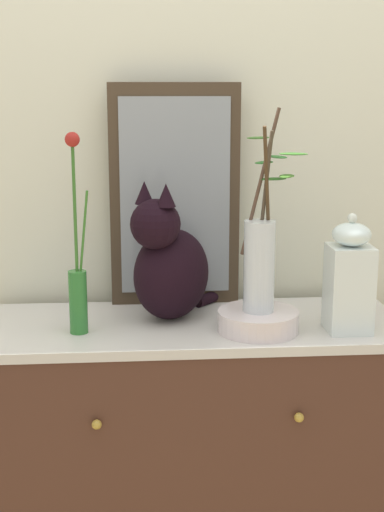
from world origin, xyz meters
name	(u,v)px	position (x,y,z in m)	size (l,w,h in m)	color
wall_back	(184,131)	(0.00, 0.28, 1.30)	(4.40, 0.08, 2.60)	silver
sideboard	(192,462)	(0.00, 0.00, 0.41)	(1.11, 0.43, 0.82)	#482B1F
mirror_leaning	(175,196)	(-0.03, 0.19, 1.13)	(0.36, 0.03, 0.62)	#413222
cat_sitting	(169,264)	(-0.06, 0.03, 0.97)	(0.36, 0.38, 0.37)	black
vase_slim_green	(77,279)	(-0.29, -0.06, 0.96)	(0.06, 0.05, 0.50)	#2D752F
bowl_porcelain	(258,321)	(0.16, -0.08, 0.84)	(0.21, 0.21, 0.05)	silver
vase_glass_clear	(260,257)	(0.16, -0.08, 1.01)	(0.16, 0.17, 0.51)	silver
jar_lidded_porcelain	(349,279)	(0.39, -0.10, 0.95)	(0.11, 0.11, 0.30)	white
candle_pillar	(361,289)	(0.47, 0.06, 0.88)	(0.05, 0.05, 0.14)	#C3B49F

